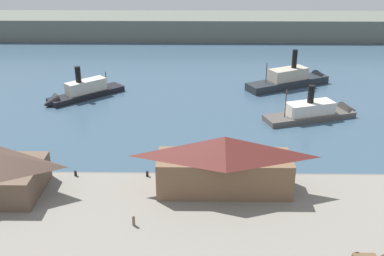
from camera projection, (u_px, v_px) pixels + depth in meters
name	position (u px, v px, depth m)	size (l,w,h in m)	color
ground_plane	(206.00, 169.00, 81.62)	(320.00, 320.00, 0.00)	#385166
quay_promenade	(209.00, 244.00, 61.18)	(110.00, 36.00, 1.20)	gray
seawall_edge	(207.00, 177.00, 78.12)	(110.00, 0.80, 1.00)	#666159
ferry_shed_customs_shed	(224.00, 163.00, 71.03)	(20.95, 7.37, 9.16)	brown
pedestrian_near_cart	(134.00, 221.00, 63.81)	(0.41, 0.41, 1.65)	#6B5B4C
mooring_post_east	(76.00, 173.00, 76.76)	(0.44, 0.44, 0.90)	black
mooring_post_center_west	(147.00, 174.00, 76.65)	(0.44, 0.44, 0.90)	black
ferry_near_quay	(79.00, 93.00, 114.59)	(18.77, 17.79, 9.69)	black
ferry_departing_north	(295.00, 79.00, 124.36)	(25.20, 16.25, 11.29)	#23282D
ferry_outer_harbor	(320.00, 112.00, 103.40)	(22.96, 11.89, 9.56)	#514C47
far_headland	(202.00, 26.00, 181.04)	(180.00, 24.00, 8.00)	#60665B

